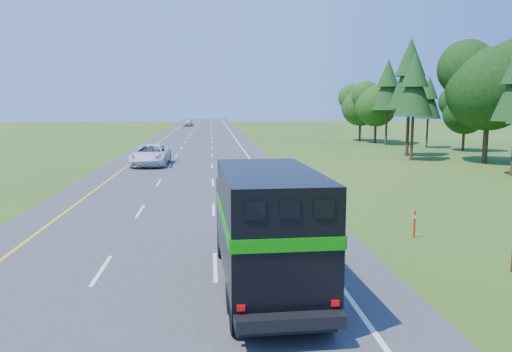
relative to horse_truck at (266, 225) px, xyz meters
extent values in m
cube|color=#38383A|center=(-3.27, 41.08, -1.92)|extent=(15.00, 260.00, 0.04)
cube|color=yellow|center=(-8.77, 41.08, -1.89)|extent=(0.15, 260.00, 0.01)
cube|color=white|center=(2.23, 41.08, -1.89)|extent=(0.15, 260.00, 0.01)
cylinder|color=black|center=(-1.15, 3.20, -1.35)|extent=(0.39, 1.11, 1.10)
cylinder|color=black|center=(0.94, 3.27, -1.35)|extent=(0.39, 1.11, 1.10)
cylinder|color=black|center=(-0.99, -1.57, -1.35)|extent=(0.39, 1.11, 1.10)
cylinder|color=black|center=(1.10, -1.50, -1.35)|extent=(0.39, 1.11, 1.10)
cylinder|color=black|center=(-0.95, -2.77, -1.35)|extent=(0.39, 1.11, 1.10)
cylinder|color=black|center=(1.14, -2.70, -1.35)|extent=(0.39, 1.11, 1.10)
cube|color=black|center=(0.00, 0.05, -1.23)|extent=(2.66, 8.04, 0.28)
cube|color=black|center=(-0.11, 3.14, -0.14)|extent=(2.50, 1.87, 1.89)
cube|color=black|center=(-0.14, 4.06, 0.35)|extent=(2.19, 0.13, 0.60)
cube|color=black|center=(0.02, -0.64, 0.28)|extent=(2.68, 5.86, 2.74)
cube|color=#097E06|center=(0.12, -3.55, 0.42)|extent=(2.49, 0.12, 0.30)
cube|color=#097E06|center=(-1.24, -0.69, 0.42)|extent=(0.23, 5.78, 0.30)
cube|color=#097E06|center=(1.29, -0.60, 0.42)|extent=(0.23, 5.78, 0.30)
cube|color=black|center=(-0.63, -3.58, 1.20)|extent=(0.45, 0.05, 0.40)
cube|color=black|center=(0.12, -3.55, 1.20)|extent=(0.45, 0.05, 0.40)
cube|color=black|center=(0.87, -3.53, 1.20)|extent=(0.45, 0.05, 0.40)
cube|color=black|center=(0.12, -3.43, -1.60)|extent=(2.29, 0.20, 0.10)
cube|color=#B20505|center=(-0.93, -3.59, -0.94)|extent=(0.18, 0.05, 0.14)
cube|color=#B20505|center=(1.16, -3.52, -0.94)|extent=(0.18, 0.05, 0.14)
imported|color=silver|center=(-6.79, 30.17, -0.99)|extent=(3.17, 6.60, 1.82)
imported|color=#B0B0B7|center=(-6.95, 108.10, -1.07)|extent=(2.19, 4.95, 1.65)
cube|color=red|center=(6.60, 5.12, -1.38)|extent=(0.08, 0.04, 1.12)
cube|color=white|center=(6.60, 5.12, -1.07)|extent=(0.09, 0.05, 0.12)
camera|label=1|loc=(-1.52, -13.79, 3.41)|focal=35.00mm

